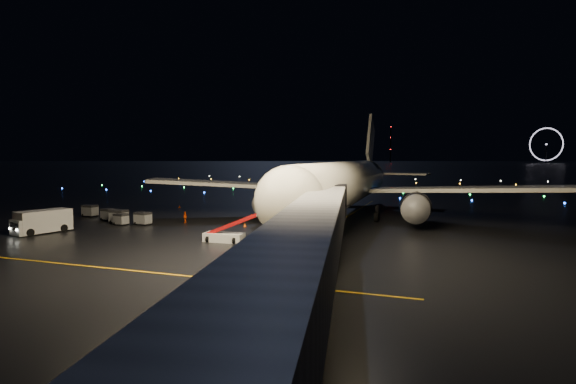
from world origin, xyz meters
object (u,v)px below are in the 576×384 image
at_px(baggage_cart_0, 121,219).
at_px(baggage_cart_3, 119,217).
at_px(airliner, 349,159).
at_px(belt_loader, 224,228).
at_px(pushback_tug, 283,255).
at_px(service_truck, 44,221).
at_px(baggage_cart_1, 143,218).
at_px(baggage_cart_2, 109,215).
at_px(baggage_cart_4, 90,211).
at_px(crew_c, 185,217).

relative_size(baggage_cart_0, baggage_cart_3, 0.81).
distance_m(airliner, baggage_cart_3, 34.26).
relative_size(airliner, belt_loader, 9.75).
relative_size(pushback_tug, service_truck, 0.54).
bearing_deg(service_truck, baggage_cart_3, 84.97).
bearing_deg(airliner, belt_loader, -113.27).
xyz_separation_m(pushback_tug, baggage_cart_3, (-30.10, 15.82, -0.05)).
bearing_deg(baggage_cart_1, baggage_cart_0, -150.87).
distance_m(belt_loader, service_truck, 23.70).
height_order(baggage_cart_0, baggage_cart_2, baggage_cart_2).
height_order(service_truck, baggage_cart_3, service_truck).
height_order(belt_loader, baggage_cart_2, belt_loader).
bearing_deg(baggage_cart_4, service_truck, -63.08).
height_order(baggage_cart_2, baggage_cart_3, baggage_cart_3).
distance_m(airliner, baggage_cart_2, 36.54).
xyz_separation_m(baggage_cart_1, baggage_cart_2, (-7.50, 1.99, -0.02)).
distance_m(baggage_cart_3, baggage_cart_4, 10.27).
bearing_deg(baggage_cart_4, baggage_cart_2, -19.40).
xyz_separation_m(service_truck, crew_c, (11.87, 12.92, -0.63)).
bearing_deg(baggage_cart_1, belt_loader, -17.18).
distance_m(service_truck, baggage_cart_2, 11.45).
distance_m(baggage_cart_0, baggage_cart_1, 2.96).
bearing_deg(service_truck, airliner, 52.04).
bearing_deg(baggage_cart_1, airliner, 39.04).
bearing_deg(belt_loader, baggage_cart_1, 153.25).
relative_size(pushback_tug, baggage_cart_1, 2.05).
bearing_deg(crew_c, baggage_cart_2, -88.75).
xyz_separation_m(belt_loader, service_truck, (-23.61, -2.00, -0.15)).
height_order(baggage_cart_3, baggage_cart_4, baggage_cart_3).
distance_m(baggage_cart_0, baggage_cart_3, 1.66).
height_order(belt_loader, service_truck, belt_loader).
distance_m(belt_loader, crew_c, 16.06).
height_order(pushback_tug, baggage_cart_3, pushback_tug).
relative_size(baggage_cart_3, baggage_cart_4, 1.05).
bearing_deg(baggage_cart_2, baggage_cart_0, -21.21).
bearing_deg(crew_c, pushback_tug, 42.42).
xyz_separation_m(airliner, baggage_cart_2, (-32.92, -13.65, -8.11)).
xyz_separation_m(belt_loader, baggage_cart_2, (-23.76, 9.44, -0.72)).
relative_size(service_truck, baggage_cart_0, 4.25).
bearing_deg(pushback_tug, baggage_cart_2, 167.67).
bearing_deg(baggage_cart_2, service_truck, -77.59).
distance_m(airliner, baggage_cart_4, 41.02).
bearing_deg(airliner, baggage_cart_2, -159.11).
distance_m(crew_c, baggage_cart_2, 12.10).
bearing_deg(baggage_cart_0, belt_loader, -6.39).
bearing_deg(airliner, baggage_cart_1, -150.03).
relative_size(airliner, pushback_tug, 15.00).
bearing_deg(belt_loader, baggage_cart_2, 156.21).
bearing_deg(baggage_cart_3, crew_c, 23.29).
bearing_deg(pushback_tug, baggage_cart_3, 167.88).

